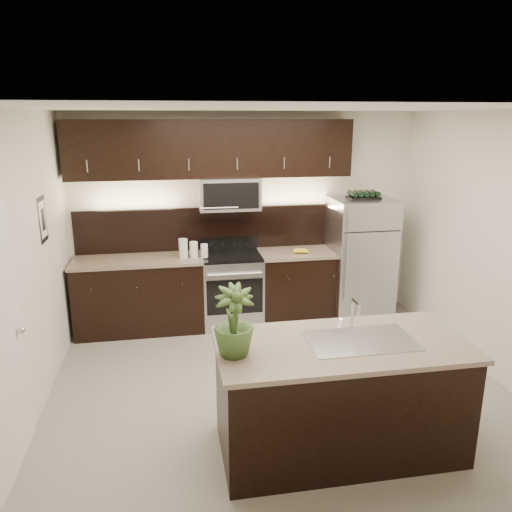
# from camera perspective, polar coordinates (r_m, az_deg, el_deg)

# --- Properties ---
(ground) EXTENTS (4.50, 4.50, 0.00)m
(ground) POSITION_cam_1_polar(r_m,az_deg,el_deg) (5.21, 2.54, -14.68)
(ground) COLOR gray
(ground) RESTS_ON ground
(room_walls) EXTENTS (4.52, 4.02, 2.71)m
(room_walls) POSITION_cam_1_polar(r_m,az_deg,el_deg) (4.54, 1.53, 3.75)
(room_walls) COLOR silver
(room_walls) RESTS_ON ground
(counter_run) EXTENTS (3.51, 0.65, 0.94)m
(counter_run) POSITION_cam_1_polar(r_m,az_deg,el_deg) (6.47, -4.60, -3.90)
(counter_run) COLOR black
(counter_run) RESTS_ON ground
(upper_fixtures) EXTENTS (3.49, 0.40, 1.66)m
(upper_fixtures) POSITION_cam_1_polar(r_m,az_deg,el_deg) (6.27, -4.83, 11.10)
(upper_fixtures) COLOR black
(upper_fixtures) RESTS_ON counter_run
(island) EXTENTS (1.96, 0.96, 0.94)m
(island) POSITION_cam_1_polar(r_m,az_deg,el_deg) (4.21, 9.52, -15.48)
(island) COLOR black
(island) RESTS_ON ground
(sink_faucet) EXTENTS (0.84, 0.50, 0.28)m
(sink_faucet) POSITION_cam_1_polar(r_m,az_deg,el_deg) (4.04, 11.82, -9.22)
(sink_faucet) COLOR silver
(sink_faucet) RESTS_ON island
(refrigerator) EXTENTS (0.78, 0.70, 1.61)m
(refrigerator) POSITION_cam_1_polar(r_m,az_deg,el_deg) (6.75, 11.79, -0.36)
(refrigerator) COLOR #B2B2B7
(refrigerator) RESTS_ON ground
(wine_rack) EXTENTS (0.40, 0.25, 0.10)m
(wine_rack) POSITION_cam_1_polar(r_m,az_deg,el_deg) (6.57, 12.21, 6.80)
(wine_rack) COLOR black
(wine_rack) RESTS_ON refrigerator
(plant) EXTENTS (0.32, 0.32, 0.53)m
(plant) POSITION_cam_1_polar(r_m,az_deg,el_deg) (3.64, -2.55, -7.45)
(plant) COLOR #324D1F
(plant) RESTS_ON island
(canisters) EXTENTS (0.36, 0.13, 0.24)m
(canisters) POSITION_cam_1_polar(r_m,az_deg,el_deg) (6.22, -7.41, 0.77)
(canisters) COLOR silver
(canisters) RESTS_ON counter_run
(french_press) EXTENTS (0.12, 0.12, 0.34)m
(french_press) POSITION_cam_1_polar(r_m,az_deg,el_deg) (6.59, 9.49, 1.72)
(french_press) COLOR silver
(french_press) RESTS_ON counter_run
(bananas) EXTENTS (0.23, 0.20, 0.06)m
(bananas) POSITION_cam_1_polar(r_m,az_deg,el_deg) (6.42, 4.63, 0.63)
(bananas) COLOR gold
(bananas) RESTS_ON counter_run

